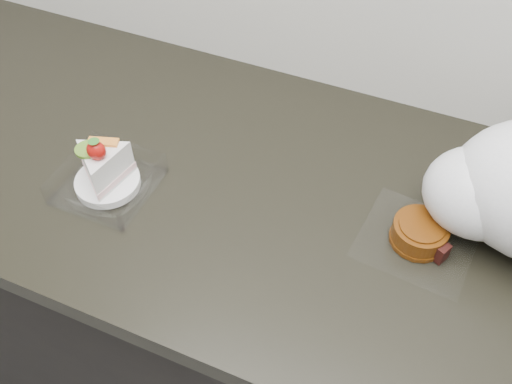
{
  "coord_description": "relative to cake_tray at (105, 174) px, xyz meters",
  "views": [
    {
      "loc": [
        0.17,
        1.09,
        1.62
      ],
      "look_at": [
        -0.06,
        1.64,
        0.94
      ],
      "focal_mm": 40.0,
      "sensor_mm": 36.0,
      "label": 1
    }
  ],
  "objects": [
    {
      "name": "counter",
      "position": [
        0.31,
        0.1,
        -0.48
      ],
      "size": [
        2.04,
        0.64,
        0.9
      ],
      "color": "black",
      "rests_on": "ground"
    },
    {
      "name": "cake_tray",
      "position": [
        0.0,
        0.0,
        0.0
      ],
      "size": [
        0.15,
        0.15,
        0.12
      ],
      "rotation": [
        0.0,
        0.0,
        -0.0
      ],
      "color": "white",
      "rests_on": "counter"
    },
    {
      "name": "mooncake_wrap",
      "position": [
        0.51,
        0.09,
        -0.02
      ],
      "size": [
        0.19,
        0.18,
        0.04
      ],
      "rotation": [
        0.0,
        0.0,
        0.08
      ],
      "color": "white",
      "rests_on": "counter"
    }
  ]
}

